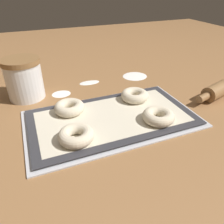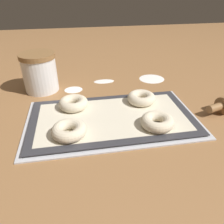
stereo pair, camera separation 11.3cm
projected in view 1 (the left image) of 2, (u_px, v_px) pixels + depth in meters
The scene contains 11 objects.
ground_plane at pixel (115, 117), 0.66m from camera, with size 2.80×2.80×0.00m, color olive.
baking_tray at pixel (112, 118), 0.64m from camera, with size 0.50×0.28×0.01m.
baking_mat at pixel (112, 117), 0.64m from camera, with size 0.47×0.26×0.00m.
bagel_front_left at pixel (76, 135), 0.54m from camera, with size 0.09×0.09×0.03m.
bagel_front_right at pixel (158, 116), 0.61m from camera, with size 0.09×0.09×0.03m.
bagel_back_left at pixel (69, 107), 0.65m from camera, with size 0.09×0.09×0.03m.
bagel_back_right at pixel (135, 95), 0.72m from camera, with size 0.09×0.09×0.03m.
flour_canister at pixel (24, 79), 0.73m from camera, with size 0.12×0.12×0.14m.
flour_patch_near at pixel (135, 76), 0.93m from camera, with size 0.10×0.10×0.00m.
flour_patch_far at pixel (61, 94), 0.79m from camera, with size 0.07×0.06×0.00m.
flour_patch_side at pixel (89, 83), 0.87m from camera, with size 0.08×0.04×0.00m.
Camera 1 is at (-0.22, -0.51, 0.36)m, focal length 35.00 mm.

